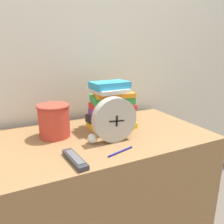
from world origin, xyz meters
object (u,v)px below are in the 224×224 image
(tv_remote, at_px, (75,159))
(book_stack, at_px, (111,107))
(desk_clock, at_px, (115,120))
(crumpled_paper_ball, at_px, (92,139))
(pen, at_px, (120,152))
(basket, at_px, (54,120))

(tv_remote, bearing_deg, book_stack, 44.33)
(desk_clock, relative_size, crumpled_paper_ball, 4.71)
(crumpled_paper_ball, xyz_separation_m, pen, (0.07, -0.14, -0.02))
(desk_clock, bearing_deg, basket, 142.77)
(crumpled_paper_ball, distance_m, pen, 0.16)
(book_stack, bearing_deg, crumpled_paper_ball, -137.69)
(book_stack, relative_size, tv_remote, 1.45)
(basket, distance_m, pen, 0.38)
(basket, xyz_separation_m, tv_remote, (0.01, -0.30, -0.08))
(tv_remote, bearing_deg, desk_clock, 25.91)
(pen, bearing_deg, book_stack, 71.97)
(desk_clock, height_order, basket, desk_clock)
(tv_remote, bearing_deg, crumpled_paper_ball, 46.85)
(tv_remote, distance_m, crumpled_paper_ball, 0.18)
(desk_clock, distance_m, tv_remote, 0.27)
(desk_clock, relative_size, basket, 1.30)
(book_stack, relative_size, crumpled_paper_ball, 5.73)
(basket, bearing_deg, desk_clock, -37.23)
(basket, height_order, pen, basket)
(tv_remote, bearing_deg, pen, -2.29)
(book_stack, distance_m, tv_remote, 0.43)
(desk_clock, distance_m, crumpled_paper_ball, 0.14)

